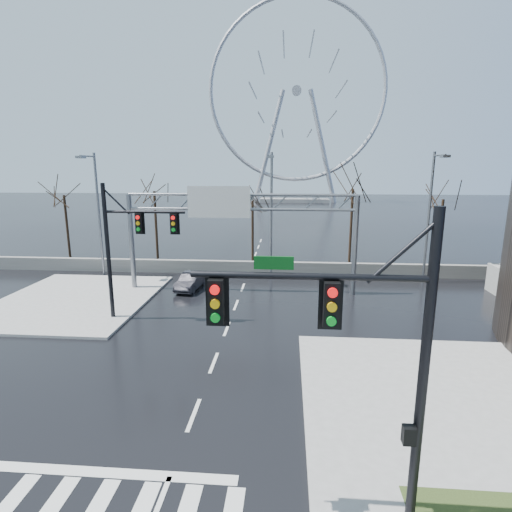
# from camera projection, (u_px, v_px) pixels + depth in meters

# --- Properties ---
(ground) EXTENTS (260.00, 260.00, 0.00)m
(ground) POSITION_uv_depth(u_px,v_px,m) (194.00, 415.00, 14.53)
(ground) COLOR black
(ground) RESTS_ON ground
(sidewalk_right_ext) EXTENTS (12.00, 10.00, 0.15)m
(sidewalk_right_ext) POSITION_uv_depth(u_px,v_px,m) (455.00, 395.00, 15.69)
(sidewalk_right_ext) COLOR gray
(sidewalk_right_ext) RESTS_ON ground
(sidewalk_far) EXTENTS (10.00, 12.00, 0.15)m
(sidewalk_far) POSITION_uv_depth(u_px,v_px,m) (75.00, 300.00, 27.05)
(sidewalk_far) COLOR gray
(sidewalk_far) RESTS_ON ground
(barrier_wall) EXTENTS (52.00, 0.50, 1.10)m
(barrier_wall) POSITION_uv_depth(u_px,v_px,m) (248.00, 267.00, 33.89)
(barrier_wall) COLOR slate
(barrier_wall) RESTS_ON ground
(signal_mast_near) EXTENTS (5.52, 0.41, 8.00)m
(signal_mast_near) POSITION_uv_depth(u_px,v_px,m) (366.00, 342.00, 9.16)
(signal_mast_near) COLOR black
(signal_mast_near) RESTS_ON ground
(signal_mast_far) EXTENTS (4.72, 0.41, 8.00)m
(signal_mast_far) POSITION_uv_depth(u_px,v_px,m) (126.00, 239.00, 22.68)
(signal_mast_far) COLOR black
(signal_mast_far) RESTS_ON ground
(sign_gantry) EXTENTS (16.36, 0.40, 7.60)m
(sign_gantry) POSITION_uv_depth(u_px,v_px,m) (235.00, 221.00, 28.02)
(sign_gantry) COLOR slate
(sign_gantry) RESTS_ON ground
(streetlight_left) EXTENTS (0.50, 2.55, 10.00)m
(streetlight_left) POSITION_uv_depth(u_px,v_px,m) (96.00, 205.00, 31.89)
(streetlight_left) COLOR slate
(streetlight_left) RESTS_ON ground
(streetlight_mid) EXTENTS (0.50, 2.55, 10.00)m
(streetlight_mid) POSITION_uv_depth(u_px,v_px,m) (271.00, 207.00, 30.80)
(streetlight_mid) COLOR slate
(streetlight_mid) RESTS_ON ground
(streetlight_right) EXTENTS (0.50, 2.55, 10.00)m
(streetlight_right) POSITION_uv_depth(u_px,v_px,m) (431.00, 208.00, 29.86)
(streetlight_right) COLOR slate
(streetlight_right) RESTS_ON ground
(tree_far_left) EXTENTS (3.50, 3.50, 7.00)m
(tree_far_left) POSITION_uv_depth(u_px,v_px,m) (65.00, 203.00, 38.10)
(tree_far_left) COLOR black
(tree_far_left) RESTS_ON ground
(tree_left) EXTENTS (3.75, 3.75, 7.50)m
(tree_left) POSITION_uv_depth(u_px,v_px,m) (155.00, 200.00, 36.83)
(tree_left) COLOR black
(tree_left) RESTS_ON ground
(tree_center) EXTENTS (3.25, 3.25, 6.50)m
(tree_center) POSITION_uv_depth(u_px,v_px,m) (253.00, 208.00, 37.28)
(tree_center) COLOR black
(tree_center) RESTS_ON ground
(tree_right) EXTENTS (3.90, 3.90, 7.80)m
(tree_right) POSITION_uv_depth(u_px,v_px,m) (352.00, 198.00, 35.38)
(tree_right) COLOR black
(tree_right) RESTS_ON ground
(tree_far_right) EXTENTS (3.40, 3.40, 6.80)m
(tree_far_right) POSITION_uv_depth(u_px,v_px,m) (442.00, 207.00, 35.42)
(tree_far_right) COLOR black
(tree_far_right) RESTS_ON ground
(ferris_wheel) EXTENTS (45.00, 6.00, 50.91)m
(ferris_wheel) POSITION_uv_depth(u_px,v_px,m) (296.00, 98.00, 101.03)
(ferris_wheel) COLOR gray
(ferris_wheel) RESTS_ON ground
(car) EXTENTS (1.78, 3.90, 1.24)m
(car) POSITION_uv_depth(u_px,v_px,m) (191.00, 281.00, 29.59)
(car) COLOR black
(car) RESTS_ON ground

